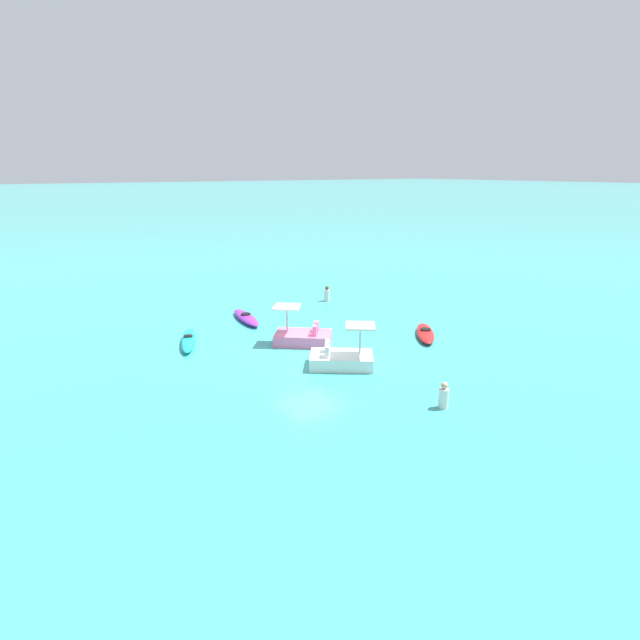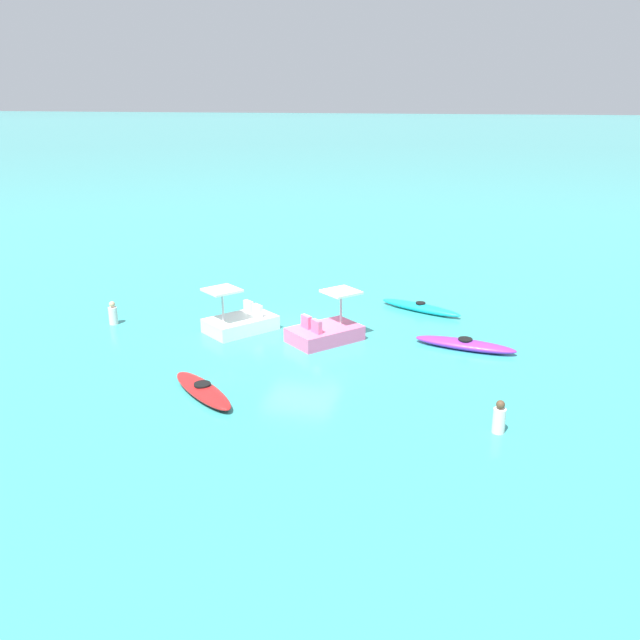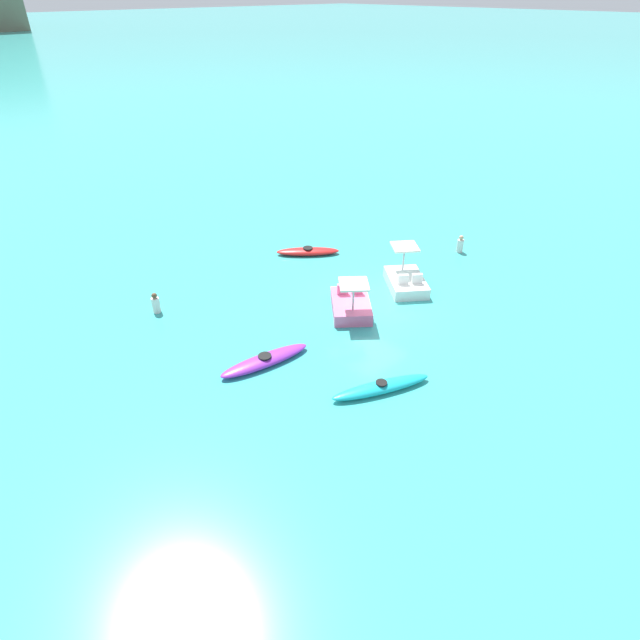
# 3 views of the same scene
# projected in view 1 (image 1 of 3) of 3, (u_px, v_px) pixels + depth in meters

# --- Properties ---
(ground_plane) EXTENTS (600.00, 600.00, 0.00)m
(ground_plane) POSITION_uv_depth(u_px,v_px,m) (310.00, 351.00, 22.30)
(ground_plane) COLOR #38ADA8
(kayak_red) EXTENTS (2.83, 2.55, 0.37)m
(kayak_red) POSITION_uv_depth(u_px,v_px,m) (425.00, 333.00, 24.15)
(kayak_red) COLOR red
(kayak_red) RESTS_ON ground_plane
(kayak_cyan) EXTENTS (3.40, 1.90, 0.37)m
(kayak_cyan) POSITION_uv_depth(u_px,v_px,m) (189.00, 340.00, 23.19)
(kayak_cyan) COLOR #19B7C6
(kayak_cyan) RESTS_ON ground_plane
(kayak_purple) EXTENTS (3.46, 1.29, 0.37)m
(kayak_purple) POSITION_uv_depth(u_px,v_px,m) (246.00, 317.00, 26.71)
(kayak_purple) COLOR purple
(kayak_purple) RESTS_ON ground_plane
(pedal_boat_pink) EXTENTS (2.70, 2.80, 1.68)m
(pedal_boat_pink) POSITION_uv_depth(u_px,v_px,m) (303.00, 336.00, 23.12)
(pedal_boat_pink) COLOR pink
(pedal_boat_pink) RESTS_ON ground_plane
(pedal_boat_white) EXTENTS (2.64, 2.82, 1.68)m
(pedal_boat_white) POSITION_uv_depth(u_px,v_px,m) (342.00, 358.00, 20.45)
(pedal_boat_white) COLOR white
(pedal_boat_white) RESTS_ON ground_plane
(person_near_shore) EXTENTS (0.39, 0.39, 0.88)m
(person_near_shore) POSITION_uv_depth(u_px,v_px,m) (444.00, 397.00, 16.87)
(person_near_shore) COLOR silver
(person_near_shore) RESTS_ON ground_plane
(person_by_kayaks) EXTENTS (0.45, 0.45, 0.88)m
(person_by_kayaks) POSITION_uv_depth(u_px,v_px,m) (327.00, 294.00, 30.61)
(person_by_kayaks) COLOR silver
(person_by_kayaks) RESTS_ON ground_plane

